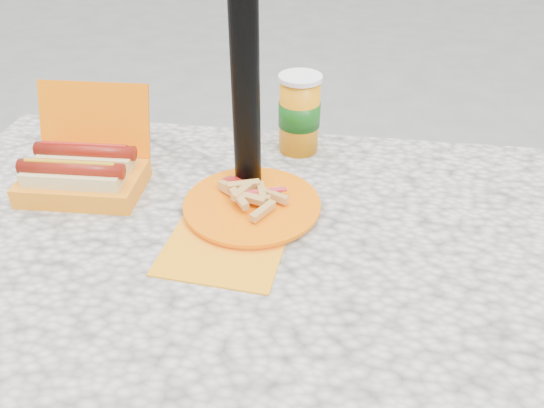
# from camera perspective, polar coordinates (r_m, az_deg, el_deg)

# --- Properties ---
(picnic_table) EXTENTS (1.20, 0.80, 0.75)m
(picnic_table) POSITION_cam_1_polar(r_m,az_deg,el_deg) (0.97, -4.10, -8.54)
(picnic_table) COLOR beige
(picnic_table) RESTS_ON ground
(hotdog_box) EXTENTS (0.23, 0.21, 0.17)m
(hotdog_box) POSITION_cam_1_polar(r_m,az_deg,el_deg) (1.06, -19.64, 3.34)
(hotdog_box) COLOR #FF6C00
(hotdog_box) RESTS_ON picnic_table
(fries_plate) EXTENTS (0.25, 0.34, 0.04)m
(fries_plate) POSITION_cam_1_polar(r_m,az_deg,el_deg) (0.95, -2.46, -0.28)
(fries_plate) COLOR orange
(fries_plate) RESTS_ON picnic_table
(soda_cup) EXTENTS (0.09, 0.09, 0.17)m
(soda_cup) POSITION_cam_1_polar(r_m,az_deg,el_deg) (1.12, 2.95, 9.68)
(soda_cup) COLOR orange
(soda_cup) RESTS_ON picnic_table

